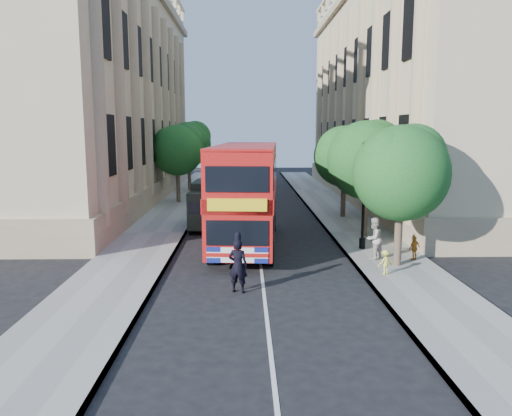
{
  "coord_description": "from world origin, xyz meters",
  "views": [
    {
      "loc": [
        -0.65,
        -17.49,
        5.81
      ],
      "look_at": [
        -0.18,
        4.85,
        2.3
      ],
      "focal_mm": 35.0,
      "sensor_mm": 36.0,
      "label": 1
    }
  ],
  "objects": [
    {
      "name": "tree_right_mid",
      "position": [
        5.84,
        9.03,
        4.45
      ],
      "size": [
        4.2,
        4.2,
        6.37
      ],
      "color": "#473828",
      "rests_on": "ground"
    },
    {
      "name": "tree_right_near",
      "position": [
        5.84,
        3.03,
        4.25
      ],
      "size": [
        4.0,
        4.0,
        6.08
      ],
      "color": "#473828",
      "rests_on": "ground"
    },
    {
      "name": "pavement_right",
      "position": [
        5.75,
        10.0,
        0.06
      ],
      "size": [
        3.5,
        80.0,
        0.12
      ],
      "primitive_type": "cube",
      "color": "gray",
      "rests_on": "ground"
    },
    {
      "name": "box_van",
      "position": [
        -2.8,
        11.83,
        1.35
      ],
      "size": [
        2.18,
        4.91,
        2.76
      ],
      "rotation": [
        0.0,
        0.0,
        -0.05
      ],
      "color": "black",
      "rests_on": "ground"
    },
    {
      "name": "pavement_left",
      "position": [
        -5.75,
        10.0,
        0.06
      ],
      "size": [
        3.5,
        80.0,
        0.12
      ],
      "primitive_type": "cube",
      "color": "gray",
      "rests_on": "ground"
    },
    {
      "name": "building_left",
      "position": [
        -13.8,
        24.0,
        9.0
      ],
      "size": [
        12.0,
        38.0,
        18.0
      ],
      "primitive_type": "cube",
      "color": "tan",
      "rests_on": "ground"
    },
    {
      "name": "child_a",
      "position": [
        6.8,
        3.8,
        0.66
      ],
      "size": [
        0.68,
        0.55,
        1.08
      ],
      "primitive_type": "imported",
      "rotation": [
        0.0,
        0.0,
        3.69
      ],
      "color": "orange",
      "rests_on": "pavement_right"
    },
    {
      "name": "tree_left_back",
      "position": [
        -5.96,
        30.03,
        4.71
      ],
      "size": [
        4.2,
        4.2,
        6.65
      ],
      "color": "#473828",
      "rests_on": "ground"
    },
    {
      "name": "ground",
      "position": [
        0.0,
        0.0,
        0.0
      ],
      "size": [
        120.0,
        120.0,
        0.0
      ],
      "primitive_type": "plane",
      "color": "black",
      "rests_on": "ground"
    },
    {
      "name": "double_decker_bus",
      "position": [
        -0.61,
        7.31,
        2.75
      ],
      "size": [
        3.59,
        10.94,
        4.98
      ],
      "rotation": [
        0.0,
        0.0,
        -0.07
      ],
      "color": "#A90E0B",
      "rests_on": "ground"
    },
    {
      "name": "woman_pedestrian",
      "position": [
        5.02,
        3.97,
        1.06
      ],
      "size": [
        1.15,
        1.13,
        1.87
      ],
      "primitive_type": "imported",
      "rotation": [
        0.0,
        0.0,
        3.86
      ],
      "color": "beige",
      "rests_on": "pavement_right"
    },
    {
      "name": "tree_left_far",
      "position": [
        -5.96,
        22.03,
        4.44
      ],
      "size": [
        4.0,
        4.0,
        6.3
      ],
      "color": "#473828",
      "rests_on": "ground"
    },
    {
      "name": "child_b",
      "position": [
        4.9,
        1.62,
        0.61
      ],
      "size": [
        0.72,
        0.56,
        0.98
      ],
      "primitive_type": "imported",
      "rotation": [
        0.0,
        0.0,
        3.5
      ],
      "color": "#D4CF48",
      "rests_on": "pavement_right"
    },
    {
      "name": "lamp_post",
      "position": [
        5.0,
        6.0,
        2.51
      ],
      "size": [
        0.32,
        0.32,
        5.16
      ],
      "color": "black",
      "rests_on": "pavement_right"
    },
    {
      "name": "tree_right_far",
      "position": [
        5.84,
        15.03,
        4.31
      ],
      "size": [
        4.0,
        4.0,
        6.15
      ],
      "color": "#473828",
      "rests_on": "ground"
    },
    {
      "name": "police_constable",
      "position": [
        -0.93,
        -0.14,
        0.98
      ],
      "size": [
        0.82,
        0.66,
        1.96
      ],
      "primitive_type": "imported",
      "rotation": [
        0.0,
        0.0,
        2.85
      ],
      "color": "black",
      "rests_on": "ground"
    },
    {
      "name": "building_right",
      "position": [
        13.8,
        24.0,
        9.0
      ],
      "size": [
        12.0,
        38.0,
        18.0
      ],
      "primitive_type": "cube",
      "color": "tan",
      "rests_on": "ground"
    }
  ]
}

